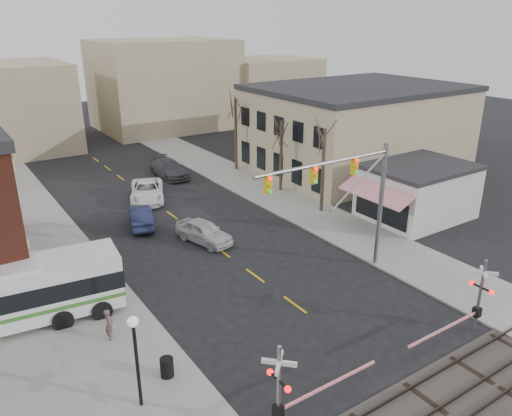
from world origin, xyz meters
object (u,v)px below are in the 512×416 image
Objects in this scene: trash_bin at (167,367)px; rr_crossing_east at (474,299)px; street_lamp at (135,343)px; pedestrian_far at (72,304)px; traffic_signal_mast at (351,188)px; car_a at (204,232)px; rr_crossing_west at (288,388)px; pedestrian_near at (109,324)px; car_d at (169,169)px; car_c at (147,191)px; car_b at (141,217)px.

rr_crossing_east is at bearing -21.03° from trash_bin.
street_lamp reaches higher than pedestrian_far.
traffic_signal_mast reaches higher than car_a.
pedestrian_far is (-15.20, 4.42, -4.78)m from traffic_signal_mast.
rr_crossing_west is 11.38m from rr_crossing_east.
car_d is at bearing -15.91° from pedestrian_near.
pedestrian_far is at bearing -102.03° from car_c.
car_d reaches higher than car_c.
traffic_signal_mast is 1.62× the size of car_c.
car_c is 18.30m from pedestrian_far.
car_d is at bearing 11.61° from pedestrian_far.
car_d is (-0.40, 24.72, -4.89)m from traffic_signal_mast.
car_a reaches higher than car_b.
pedestrian_near is (0.44, 5.10, -2.19)m from street_lamp.
pedestrian_far is (-4.82, 12.21, -1.04)m from rr_crossing_west.
car_b is 5.82m from car_c.
trash_bin is at bearing 32.29° from street_lamp.
pedestrian_near is (-9.31, -7.60, 0.15)m from car_a.
pedestrian_far is (-14.79, -20.31, 0.11)m from car_d.
rr_crossing_west is at bearing 99.45° from car_b.
car_a is (-4.88, 9.12, -4.93)m from traffic_signal_mast.
car_d is (-1.41, 32.66, -1.14)m from rr_crossing_east.
car_c is 20.26m from pedestrian_near.
car_a is 5.82m from car_b.
street_lamp is 0.74× the size of car_d.
rr_crossing_west is at bearing -143.08° from traffic_signal_mast.
rr_crossing_west is 6.03m from trash_bin.
rr_crossing_east is 6.26× the size of trash_bin.
car_c is (-5.88, 27.46, -1.15)m from rr_crossing_east.
car_a is (5.50, 16.92, -1.18)m from rr_crossing_west.
car_c is 3.62× the size of pedestrian_far.
rr_crossing_east is (1.01, -7.93, -3.75)m from traffic_signal_mast.
traffic_signal_mast reaches higher than street_lamp.
street_lamp reaches higher than pedestrian_near.
traffic_signal_mast is 15.27m from street_lamp.
car_a is at bearing 133.62° from car_b.
car_c is at bearing 75.15° from car_a.
trash_bin is at bearing -114.80° from pedestrian_far.
car_d is 3.50× the size of pedestrian_far.
pedestrian_near is at bearing 112.21° from rr_crossing_west.
rr_crossing_east is 0.95× the size of car_c.
street_lamp is 19.41m from car_b.
trash_bin is 0.19× the size of car_a.
street_lamp is at bearing -147.71° from trash_bin.
street_lamp is 2.56× the size of pedestrian_near.
traffic_signal_mast is at bearing 13.74° from street_lamp.
rr_crossing_west reaches higher than pedestrian_near.
pedestrian_far is at bearing 69.02° from car_b.
rr_crossing_west reaches higher than trash_bin.
traffic_signal_mast is 15.04m from pedestrian_near.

